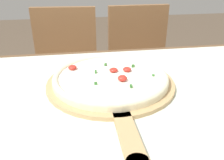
{
  "coord_description": "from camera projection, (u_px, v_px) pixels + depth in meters",
  "views": [
    {
      "loc": [
        -0.16,
        -0.55,
        1.1
      ],
      "look_at": [
        -0.06,
        0.09,
        0.78
      ],
      "focal_mm": 38.0,
      "sensor_mm": 36.0,
      "label": 1
    }
  ],
  "objects": [
    {
      "name": "pizza_peel",
      "position": [
        111.0,
        85.0,
        0.75
      ],
      "size": [
        0.41,
        0.58,
        0.01
      ],
      "color": "tan",
      "rests_on": "towel_cloth"
    },
    {
      "name": "pizza",
      "position": [
        111.0,
        77.0,
        0.75
      ],
      "size": [
        0.37,
        0.37,
        0.04
      ],
      "color": "beige",
      "rests_on": "pizza_peel"
    },
    {
      "name": "dining_table",
      "position": [
        136.0,
        134.0,
        0.71
      ],
      "size": [
        1.35,
        0.95,
        0.75
      ],
      "color": "brown",
      "rests_on": "ground_plane"
    },
    {
      "name": "chair_left",
      "position": [
        66.0,
        72.0,
        1.46
      ],
      "size": [
        0.43,
        0.43,
        0.88
      ],
      "rotation": [
        0.0,
        0.0,
        -0.09
      ],
      "color": "brown",
      "rests_on": "ground_plane"
    },
    {
      "name": "towel_cloth",
      "position": [
        138.0,
        104.0,
        0.66
      ],
      "size": [
        1.27,
        0.87,
        0.0
      ],
      "color": "silver",
      "rests_on": "dining_table"
    },
    {
      "name": "chair_right",
      "position": [
        140.0,
        67.0,
        1.53
      ],
      "size": [
        0.41,
        0.41,
        0.88
      ],
      "rotation": [
        0.0,
        0.0,
        0.02
      ],
      "color": "brown",
      "rests_on": "ground_plane"
    }
  ]
}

